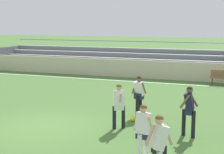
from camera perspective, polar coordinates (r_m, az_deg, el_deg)
name	(u,v)px	position (r m, az deg, el deg)	size (l,w,h in m)	color
ground_plane	(43,127)	(12.74, -11.49, -8.15)	(160.00, 160.00, 0.00)	#477033
field_line_sideline	(128,81)	(22.02, 2.68, -0.70)	(44.00, 0.12, 0.01)	white
sideline_wall	(134,69)	(23.35, 3.78, 1.36)	(48.00, 0.16, 1.22)	beige
bleacher_stand	(108,59)	(26.67, -0.74, 3.02)	(18.52, 3.66, 2.26)	#B2B2B7
player_white_trailing_run	(119,102)	(12.04, 1.15, -4.26)	(0.48, 0.70, 1.61)	black
player_white_overlapping	(139,93)	(13.64, 4.53, -2.61)	(0.58, 0.44, 1.64)	black
player_dark_challenging	(189,107)	(11.45, 12.75, -4.88)	(0.56, 0.44, 1.69)	black
player_white_wide_left	(143,129)	(9.12, 5.26, -8.62)	(0.50, 0.45, 1.63)	white
player_white_on_ball	(159,144)	(7.92, 7.83, -11.04)	(0.63, 0.54, 1.70)	white
soccer_ball	(133,119)	(13.10, 3.48, -6.98)	(0.22, 0.22, 0.22)	yellow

